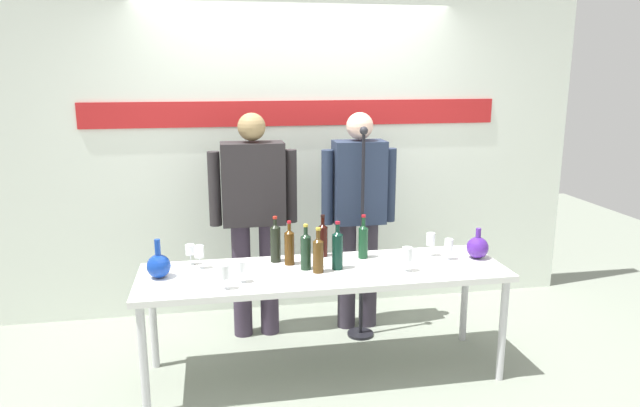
{
  "coord_description": "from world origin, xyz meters",
  "views": [
    {
      "loc": [
        -0.67,
        -3.49,
        1.99
      ],
      "look_at": [
        0.0,
        0.15,
        1.14
      ],
      "focal_mm": 32.55,
      "sensor_mm": 36.0,
      "label": 1
    }
  ],
  "objects_px": {
    "wine_bottle_5": "(323,239)",
    "wine_bottle_6": "(318,253)",
    "wine_glass_left_0": "(199,252)",
    "wine_glass_right_2": "(431,240)",
    "wine_bottle_3": "(338,249)",
    "microphone_stand": "(361,268)",
    "wine_glass_left_3": "(190,250)",
    "display_table": "(324,278)",
    "wine_bottle_0": "(363,240)",
    "wine_bottle_1": "(306,250)",
    "wine_glass_left_1": "(224,272)",
    "wine_glass_right_0": "(449,246)",
    "decanter_blue_right": "(477,247)",
    "wine_bottle_2": "(289,246)",
    "decanter_blue_left": "(159,265)",
    "wine_glass_right_1": "(407,255)",
    "wine_glass_left_2": "(241,267)",
    "presenter_left": "(254,210)",
    "wine_bottle_4": "(275,242)",
    "presenter_right": "(359,209)"
  },
  "relations": [
    {
      "from": "wine_bottle_5",
      "to": "wine_bottle_6",
      "type": "distance_m",
      "value": 0.33
    },
    {
      "from": "wine_glass_left_0",
      "to": "wine_glass_right_2",
      "type": "relative_size",
      "value": 0.93
    },
    {
      "from": "wine_bottle_3",
      "to": "microphone_stand",
      "type": "relative_size",
      "value": 0.2
    },
    {
      "from": "wine_glass_left_3",
      "to": "microphone_stand",
      "type": "distance_m",
      "value": 1.29
    },
    {
      "from": "display_table",
      "to": "wine_bottle_3",
      "type": "height_order",
      "value": "wine_bottle_3"
    },
    {
      "from": "wine_bottle_0",
      "to": "wine_bottle_1",
      "type": "relative_size",
      "value": 1.01
    },
    {
      "from": "wine_glass_left_3",
      "to": "wine_glass_left_1",
      "type": "bearing_deg",
      "value": -66.63
    },
    {
      "from": "wine_bottle_3",
      "to": "wine_glass_right_0",
      "type": "relative_size",
      "value": 2.16
    },
    {
      "from": "decanter_blue_right",
      "to": "wine_bottle_2",
      "type": "bearing_deg",
      "value": 175.44
    },
    {
      "from": "decanter_blue_left",
      "to": "wine_bottle_5",
      "type": "height_order",
      "value": "wine_bottle_5"
    },
    {
      "from": "wine_bottle_5",
      "to": "wine_glass_right_1",
      "type": "relative_size",
      "value": 1.84
    },
    {
      "from": "wine_glass_right_2",
      "to": "display_table",
      "type": "bearing_deg",
      "value": -169.62
    },
    {
      "from": "wine_bottle_3",
      "to": "wine_glass_left_1",
      "type": "relative_size",
      "value": 2.11
    },
    {
      "from": "wine_glass_right_1",
      "to": "wine_bottle_0",
      "type": "bearing_deg",
      "value": 122.86
    },
    {
      "from": "display_table",
      "to": "wine_glass_right_1",
      "type": "distance_m",
      "value": 0.56
    },
    {
      "from": "wine_bottle_1",
      "to": "wine_glass_right_1",
      "type": "relative_size",
      "value": 1.89
    },
    {
      "from": "wine_glass_left_1",
      "to": "wine_bottle_0",
      "type": "bearing_deg",
      "value": 24.06
    },
    {
      "from": "wine_glass_left_0",
      "to": "wine_glass_right_0",
      "type": "relative_size",
      "value": 1.05
    },
    {
      "from": "decanter_blue_left",
      "to": "wine_glass_left_2",
      "type": "bearing_deg",
      "value": -20.05
    },
    {
      "from": "wine_bottle_1",
      "to": "microphone_stand",
      "type": "height_order",
      "value": "microphone_stand"
    },
    {
      "from": "presenter_left",
      "to": "wine_glass_left_2",
      "type": "xyz_separation_m",
      "value": [
        -0.14,
        -0.83,
        -0.15
      ]
    },
    {
      "from": "wine_glass_left_3",
      "to": "wine_glass_left_2",
      "type": "bearing_deg",
      "value": -51.73
    },
    {
      "from": "wine_glass_left_3",
      "to": "wine_glass_right_1",
      "type": "relative_size",
      "value": 0.86
    },
    {
      "from": "wine_bottle_4",
      "to": "wine_bottle_6",
      "type": "xyz_separation_m",
      "value": [
        0.24,
        -0.26,
        -0.01
      ]
    },
    {
      "from": "wine_bottle_4",
      "to": "wine_glass_left_1",
      "type": "xyz_separation_m",
      "value": [
        -0.35,
        -0.45,
        -0.03
      ]
    },
    {
      "from": "presenter_left",
      "to": "wine_bottle_3",
      "type": "height_order",
      "value": "presenter_left"
    },
    {
      "from": "presenter_right",
      "to": "wine_bottle_6",
      "type": "relative_size",
      "value": 5.72
    },
    {
      "from": "decanter_blue_right",
      "to": "wine_glass_right_0",
      "type": "bearing_deg",
      "value": -179.81
    },
    {
      "from": "wine_bottle_3",
      "to": "wine_glass_left_1",
      "type": "distance_m",
      "value": 0.76
    },
    {
      "from": "wine_bottle_0",
      "to": "wine_glass_right_2",
      "type": "distance_m",
      "value": 0.47
    },
    {
      "from": "decanter_blue_left",
      "to": "presenter_left",
      "type": "distance_m",
      "value": 0.92
    },
    {
      "from": "wine_bottle_1",
      "to": "wine_bottle_3",
      "type": "height_order",
      "value": "wine_bottle_3"
    },
    {
      "from": "wine_bottle_4",
      "to": "wine_glass_right_1",
      "type": "distance_m",
      "value": 0.88
    },
    {
      "from": "wine_bottle_2",
      "to": "microphone_stand",
      "type": "xyz_separation_m",
      "value": [
        0.59,
        0.36,
        -0.32
      ]
    },
    {
      "from": "presenter_right",
      "to": "microphone_stand",
      "type": "xyz_separation_m",
      "value": [
        -0.02,
        -0.18,
        -0.42
      ]
    },
    {
      "from": "presenter_left",
      "to": "microphone_stand",
      "type": "xyz_separation_m",
      "value": [
        0.78,
        -0.18,
        -0.44
      ]
    },
    {
      "from": "presenter_right",
      "to": "wine_bottle_4",
      "type": "bearing_deg",
      "value": -145.9
    },
    {
      "from": "wine_glass_left_3",
      "to": "wine_bottle_2",
      "type": "bearing_deg",
      "value": -9.9
    },
    {
      "from": "decanter_blue_right",
      "to": "wine_glass_right_2",
      "type": "height_order",
      "value": "decanter_blue_right"
    },
    {
      "from": "decanter_blue_left",
      "to": "wine_bottle_5",
      "type": "bearing_deg",
      "value": 12.3
    },
    {
      "from": "wine_bottle_0",
      "to": "microphone_stand",
      "type": "distance_m",
      "value": 0.45
    },
    {
      "from": "wine_glass_left_1",
      "to": "wine_glass_left_2",
      "type": "height_order",
      "value": "wine_glass_left_1"
    },
    {
      "from": "wine_bottle_0",
      "to": "wine_glass_left_3",
      "type": "distance_m",
      "value": 1.16
    },
    {
      "from": "wine_bottle_1",
      "to": "wine_glass_left_1",
      "type": "relative_size",
      "value": 2.0
    },
    {
      "from": "wine_bottle_4",
      "to": "wine_bottle_5",
      "type": "relative_size",
      "value": 1.07
    },
    {
      "from": "wine_bottle_3",
      "to": "wine_glass_right_2",
      "type": "relative_size",
      "value": 1.92
    },
    {
      "from": "wine_bottle_0",
      "to": "wine_bottle_4",
      "type": "relative_size",
      "value": 0.97
    },
    {
      "from": "wine_glass_left_1",
      "to": "wine_glass_left_3",
      "type": "relative_size",
      "value": 1.1
    },
    {
      "from": "wine_bottle_4",
      "to": "wine_glass_left_1",
      "type": "relative_size",
      "value": 2.08
    },
    {
      "from": "display_table",
      "to": "presenter_right",
      "type": "distance_m",
      "value": 0.84
    }
  ]
}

